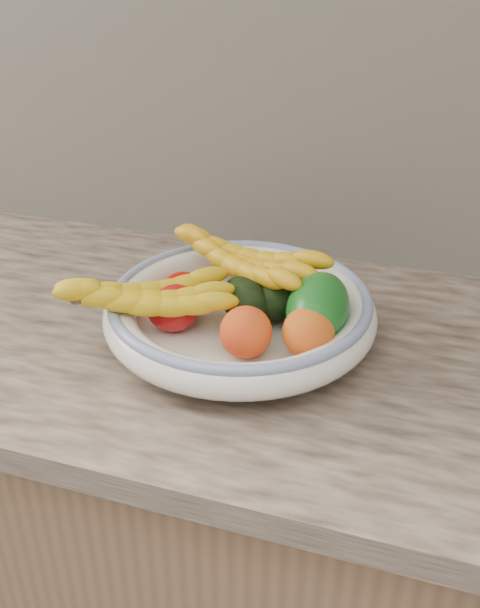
% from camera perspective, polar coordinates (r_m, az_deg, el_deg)
% --- Properties ---
extents(kitchen_counter, '(2.44, 0.66, 1.40)m').
position_cam_1_polar(kitchen_counter, '(1.30, 0.37, -18.81)').
color(kitchen_counter, brown).
rests_on(kitchen_counter, ground).
extents(fruit_bowl, '(0.39, 0.39, 0.08)m').
position_cam_1_polar(fruit_bowl, '(0.97, -0.00, -0.59)').
color(fruit_bowl, white).
rests_on(fruit_bowl, kitchen_counter).
extents(clementine_back_left, '(0.05, 0.05, 0.04)m').
position_cam_1_polar(clementine_back_left, '(1.07, 0.95, 2.71)').
color(clementine_back_left, orange).
rests_on(clementine_back_left, fruit_bowl).
extents(clementine_back_right, '(0.07, 0.07, 0.05)m').
position_cam_1_polar(clementine_back_right, '(1.05, 3.82, 2.25)').
color(clementine_back_right, '#E46204').
rests_on(clementine_back_right, fruit_bowl).
extents(tomato_left, '(0.09, 0.09, 0.06)m').
position_cam_1_polar(tomato_left, '(0.99, -4.83, 1.02)').
color(tomato_left, '#AC0300').
rests_on(tomato_left, fruit_bowl).
extents(tomato_near_left, '(0.09, 0.09, 0.07)m').
position_cam_1_polar(tomato_near_left, '(0.96, -5.67, -0.25)').
color(tomato_near_left, '#B40D11').
rests_on(tomato_near_left, fruit_bowl).
extents(avocado_center, '(0.11, 0.11, 0.06)m').
position_cam_1_polar(avocado_center, '(0.96, 0.45, 0.30)').
color(avocado_center, black).
rests_on(avocado_center, fruit_bowl).
extents(avocado_right, '(0.08, 0.10, 0.06)m').
position_cam_1_polar(avocado_right, '(0.98, 3.26, 0.60)').
color(avocado_right, black).
rests_on(avocado_right, fruit_bowl).
extents(green_mango, '(0.12, 0.14, 0.11)m').
position_cam_1_polar(green_mango, '(0.93, 6.56, -0.36)').
color(green_mango, '#105615').
rests_on(green_mango, fruit_bowl).
extents(peach_front, '(0.09, 0.09, 0.07)m').
position_cam_1_polar(peach_front, '(0.89, 0.50, -2.37)').
color(peach_front, orange).
rests_on(peach_front, fruit_bowl).
extents(peach_right, '(0.08, 0.08, 0.07)m').
position_cam_1_polar(peach_right, '(0.89, 5.77, -2.41)').
color(peach_right, orange).
rests_on(peach_right, fruit_bowl).
extents(banana_bunch_back, '(0.30, 0.19, 0.08)m').
position_cam_1_polar(banana_bunch_back, '(1.01, 0.28, 3.29)').
color(banana_bunch_back, gold).
rests_on(banana_bunch_back, fruit_bowl).
extents(banana_bunch_front, '(0.28, 0.22, 0.07)m').
position_cam_1_polar(banana_bunch_front, '(0.93, -7.84, 0.21)').
color(banana_bunch_front, yellow).
rests_on(banana_bunch_front, fruit_bowl).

